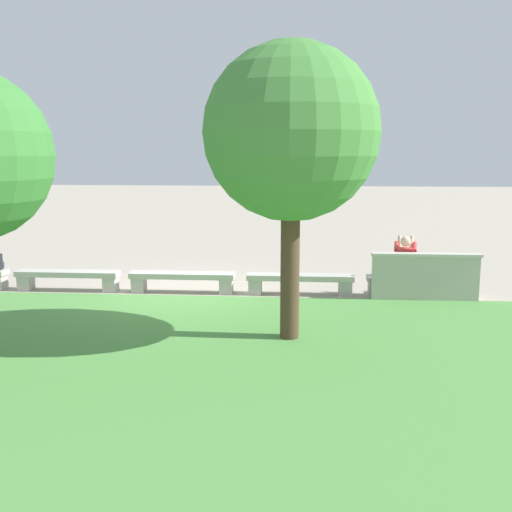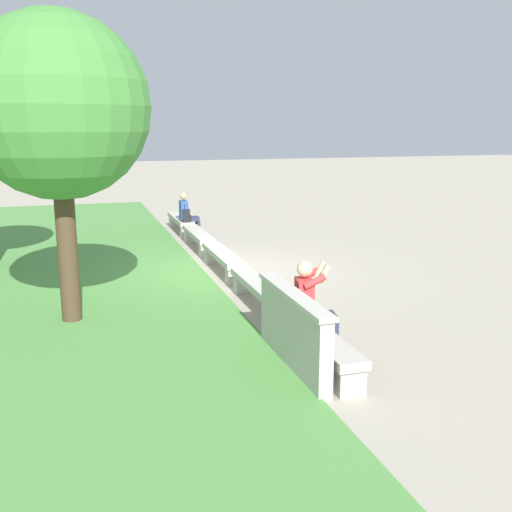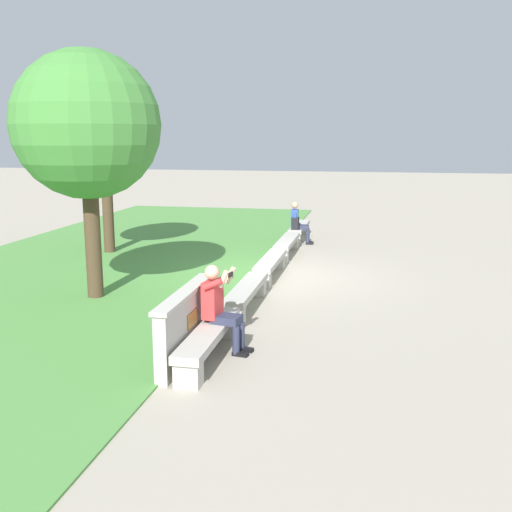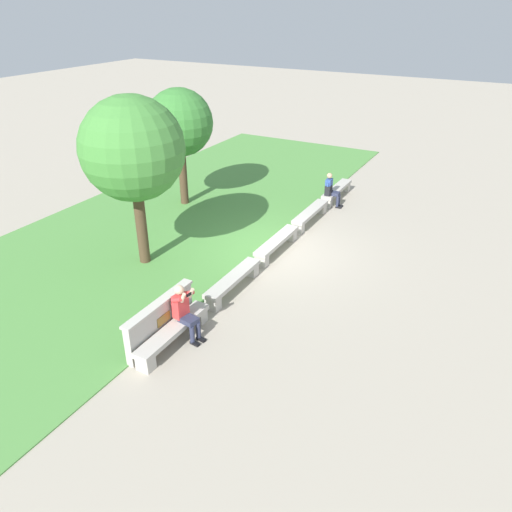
{
  "view_description": "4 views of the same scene",
  "coord_description": "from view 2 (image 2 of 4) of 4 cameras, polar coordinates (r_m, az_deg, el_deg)",
  "views": [
    {
      "loc": [
        -2.6,
        12.76,
        3.12
      ],
      "look_at": [
        -1.61,
        -0.36,
        0.78
      ],
      "focal_mm": 42.0,
      "sensor_mm": 36.0,
      "label": 1
    },
    {
      "loc": [
        -12.18,
        2.99,
        3.14
      ],
      "look_at": [
        -1.91,
        -0.16,
        0.76
      ],
      "focal_mm": 42.0,
      "sensor_mm": 36.0,
      "label": 2
    },
    {
      "loc": [
        -13.18,
        -2.3,
        3.22
      ],
      "look_at": [
        -1.96,
        -0.05,
        0.89
      ],
      "focal_mm": 42.0,
      "sensor_mm": 36.0,
      "label": 3
    },
    {
      "loc": [
        -12.3,
        -5.96,
        6.97
      ],
      "look_at": [
        -1.81,
        -0.26,
        0.75
      ],
      "focal_mm": 35.0,
      "sensor_mm": 36.0,
      "label": 4
    }
  ],
  "objects": [
    {
      "name": "grass_strip",
      "position": [
        12.65,
        -22.82,
        -2.82
      ],
      "size": [
        24.72,
        8.0,
        0.03
      ],
      "primitive_type": "cube",
      "color": "#518E42",
      "rests_on": "ground"
    },
    {
      "name": "backrest_wall_with_plaque",
      "position": [
        7.92,
        3.56,
        -6.91
      ],
      "size": [
        2.25,
        0.24,
        1.01
      ],
      "color": "#B7B2A8",
      "rests_on": "ground"
    },
    {
      "name": "ground_plane",
      "position": [
        12.93,
        -3.16,
        -1.59
      ],
      "size": [
        80.0,
        80.0,
        0.0
      ],
      "primitive_type": "plane",
      "color": "#A89E8C"
    },
    {
      "name": "person_distant",
      "position": [
        17.02,
        -6.54,
        4.07
      ],
      "size": [
        0.48,
        0.68,
        1.26
      ],
      "color": "black",
      "rests_on": "ground"
    },
    {
      "name": "bench_mid",
      "position": [
        12.86,
        -3.18,
        -0.25
      ],
      "size": [
        2.32,
        0.4,
        0.45
      ],
      "color": "#B7B2A8",
      "rests_on": "ground"
    },
    {
      "name": "bench_far",
      "position": [
        15.34,
        -5.52,
        1.8
      ],
      "size": [
        2.32,
        0.4,
        0.45
      ],
      "color": "#B7B2A8",
      "rests_on": "ground"
    },
    {
      "name": "tree_left_background",
      "position": [
        9.75,
        -18.37,
        13.23
      ],
      "size": [
        2.82,
        2.82,
        4.81
      ],
      "color": "#4C3826",
      "rests_on": "ground"
    },
    {
      "name": "bench_main",
      "position": [
        8.11,
        5.81,
        -8.03
      ],
      "size": [
        2.32,
        0.4,
        0.45
      ],
      "color": "#B7B2A8",
      "rests_on": "ground"
    },
    {
      "name": "bench_end",
      "position": [
        17.86,
        -7.21,
        3.27
      ],
      "size": [
        2.32,
        0.4,
        0.45
      ],
      "color": "#B7B2A8",
      "rests_on": "ground"
    },
    {
      "name": "bench_near",
      "position": [
        10.43,
        0.27,
        -3.27
      ],
      "size": [
        2.32,
        0.4,
        0.45
      ],
      "color": "#B7B2A8",
      "rests_on": "ground"
    },
    {
      "name": "backpack",
      "position": [
        16.91,
        -6.68,
        3.85
      ],
      "size": [
        0.28,
        0.24,
        0.43
      ],
      "color": "black",
      "rests_on": "bench_end"
    },
    {
      "name": "person_photographer",
      "position": [
        8.31,
        5.41,
        -4.4
      ],
      "size": [
        0.52,
        0.76,
        1.32
      ],
      "color": "black",
      "rests_on": "ground"
    }
  ]
}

